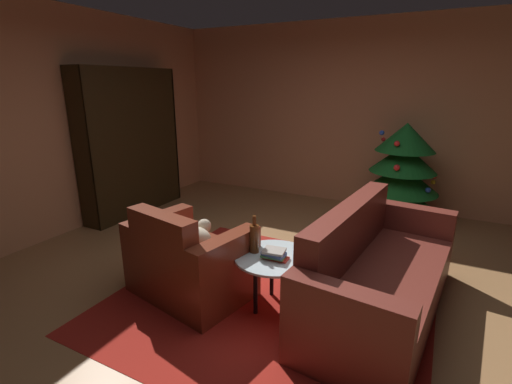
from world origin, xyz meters
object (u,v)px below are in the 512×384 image
at_px(coffee_table, 274,262).
at_px(bottle_on_table, 254,238).
at_px(book_stack_on_table, 274,254).
at_px(armchair_red, 189,262).
at_px(couch_red, 377,277).
at_px(decorated_tree, 402,174).
at_px(bookshelf_unit, 136,143).

distance_m(coffee_table, bottle_on_table, 0.25).
height_order(coffee_table, book_stack_on_table, book_stack_on_table).
xyz_separation_m(armchair_red, book_stack_on_table, (0.78, 0.12, 0.21)).
relative_size(couch_red, decorated_tree, 1.53).
xyz_separation_m(book_stack_on_table, decorated_tree, (0.66, 2.64, 0.16)).
distance_m(armchair_red, couch_red, 1.62).
xyz_separation_m(bookshelf_unit, armchair_red, (2.06, -1.55, -0.70)).
height_order(armchair_red, book_stack_on_table, armchair_red).
relative_size(book_stack_on_table, decorated_tree, 0.16).
xyz_separation_m(book_stack_on_table, bottle_on_table, (-0.20, 0.04, 0.09)).
relative_size(armchair_red, decorated_tree, 0.85).
bearing_deg(bottle_on_table, book_stack_on_table, -10.91).
distance_m(bookshelf_unit, couch_red, 3.81).
distance_m(bookshelf_unit, armchair_red, 2.67).
bearing_deg(decorated_tree, coffee_table, -104.67).
relative_size(couch_red, book_stack_on_table, 9.45).
bearing_deg(bottle_on_table, bookshelf_unit, 152.21).
height_order(bottle_on_table, decorated_tree, decorated_tree).
bearing_deg(couch_red, bookshelf_unit, 163.97).
xyz_separation_m(bookshelf_unit, coffee_table, (2.82, -1.39, -0.58)).
relative_size(armchair_red, couch_red, 0.56).
bearing_deg(decorated_tree, bottle_on_table, -108.30).
bearing_deg(decorated_tree, book_stack_on_table, -104.00).
distance_m(book_stack_on_table, bottle_on_table, 0.22).
xyz_separation_m(armchair_red, couch_red, (1.53, 0.51, -0.01)).
xyz_separation_m(couch_red, decorated_tree, (-0.09, 2.24, 0.38)).
xyz_separation_m(couch_red, book_stack_on_table, (-0.75, -0.40, 0.21)).
relative_size(bottle_on_table, decorated_tree, 0.24).
bearing_deg(decorated_tree, bookshelf_unit, -161.02).
xyz_separation_m(armchair_red, coffee_table, (0.76, 0.16, 0.12)).
xyz_separation_m(coffee_table, book_stack_on_table, (0.02, -0.05, 0.09)).
bearing_deg(coffee_table, bookshelf_unit, 153.85).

